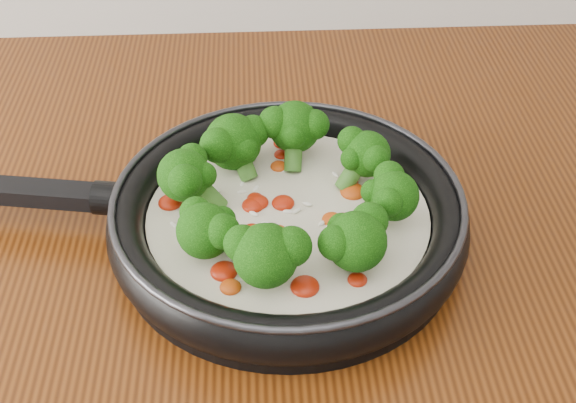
{
  "coord_description": "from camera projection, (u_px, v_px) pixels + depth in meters",
  "views": [
    {
      "loc": [
        0.09,
        0.49,
        1.4
      ],
      "look_at": [
        0.12,
        1.04,
        0.95
      ],
      "focal_mm": 46.78,
      "sensor_mm": 36.0,
      "label": 1
    }
  ],
  "objects": [
    {
      "name": "skillet",
      "position": [
        283.0,
        212.0,
        0.72
      ],
      "size": [
        0.56,
        0.4,
        0.1
      ],
      "color": "black",
      "rests_on": "counter"
    }
  ]
}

